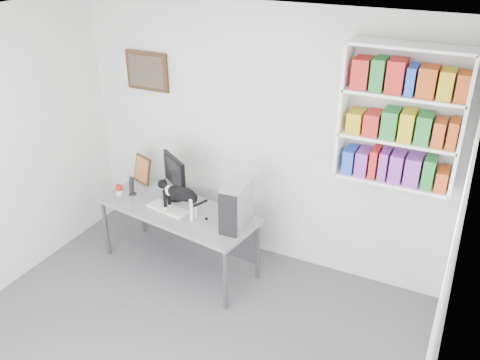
{
  "coord_description": "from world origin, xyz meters",
  "views": [
    {
      "loc": [
        1.98,
        -2.42,
        3.33
      ],
      "look_at": [
        0.03,
        1.53,
        1.09
      ],
      "focal_mm": 38.0,
      "sensor_mm": 36.0,
      "label": 1
    }
  ],
  "objects_px": {
    "speaker": "(132,185)",
    "monitor": "(175,177)",
    "pc_tower": "(237,205)",
    "desk": "(179,238)",
    "cat": "(181,200)",
    "soup_can": "(119,190)",
    "leaning_print": "(143,169)",
    "keyboard": "(168,209)",
    "bookshelf": "(401,117)"
  },
  "relations": [
    {
      "from": "monitor",
      "to": "speaker",
      "type": "bearing_deg",
      "value": -129.64
    },
    {
      "from": "desk",
      "to": "cat",
      "type": "distance_m",
      "value": 0.54
    },
    {
      "from": "pc_tower",
      "to": "soup_can",
      "type": "distance_m",
      "value": 1.41
    },
    {
      "from": "pc_tower",
      "to": "soup_can",
      "type": "bearing_deg",
      "value": 175.62
    },
    {
      "from": "monitor",
      "to": "bookshelf",
      "type": "bearing_deg",
      "value": 41.41
    },
    {
      "from": "pc_tower",
      "to": "soup_can",
      "type": "xyz_separation_m",
      "value": [
        -1.4,
        -0.01,
        -0.17
      ]
    },
    {
      "from": "pc_tower",
      "to": "leaning_print",
      "type": "height_order",
      "value": "pc_tower"
    },
    {
      "from": "desk",
      "to": "pc_tower",
      "type": "height_order",
      "value": "pc_tower"
    },
    {
      "from": "monitor",
      "to": "leaning_print",
      "type": "height_order",
      "value": "monitor"
    },
    {
      "from": "keyboard",
      "to": "soup_can",
      "type": "height_order",
      "value": "soup_can"
    },
    {
      "from": "desk",
      "to": "soup_can",
      "type": "bearing_deg",
      "value": -170.56
    },
    {
      "from": "desk",
      "to": "leaning_print",
      "type": "distance_m",
      "value": 0.91
    },
    {
      "from": "monitor",
      "to": "cat",
      "type": "distance_m",
      "value": 0.38
    },
    {
      "from": "soup_can",
      "to": "pc_tower",
      "type": "bearing_deg",
      "value": 0.45
    },
    {
      "from": "desk",
      "to": "pc_tower",
      "type": "xyz_separation_m",
      "value": [
        0.69,
        -0.01,
        0.58
      ]
    },
    {
      "from": "pc_tower",
      "to": "leaning_print",
      "type": "relative_size",
      "value": 1.39
    },
    {
      "from": "bookshelf",
      "to": "cat",
      "type": "height_order",
      "value": "bookshelf"
    },
    {
      "from": "pc_tower",
      "to": "speaker",
      "type": "distance_m",
      "value": 1.29
    },
    {
      "from": "monitor",
      "to": "speaker",
      "type": "height_order",
      "value": "monitor"
    },
    {
      "from": "soup_can",
      "to": "monitor",
      "type": "bearing_deg",
      "value": 20.25
    },
    {
      "from": "bookshelf",
      "to": "desk",
      "type": "xyz_separation_m",
      "value": [
        -1.99,
        -0.52,
        -1.49
      ]
    },
    {
      "from": "cat",
      "to": "soup_can",
      "type": "bearing_deg",
      "value": -178.97
    },
    {
      "from": "monitor",
      "to": "cat",
      "type": "xyz_separation_m",
      "value": [
        0.24,
        -0.28,
        -0.08
      ]
    },
    {
      "from": "desk",
      "to": "leaning_print",
      "type": "bearing_deg",
      "value": 160.71
    },
    {
      "from": "bookshelf",
      "to": "pc_tower",
      "type": "xyz_separation_m",
      "value": [
        -1.3,
        -0.53,
        -0.91
      ]
    },
    {
      "from": "monitor",
      "to": "speaker",
      "type": "xyz_separation_m",
      "value": [
        -0.47,
        -0.15,
        -0.14
      ]
    },
    {
      "from": "bookshelf",
      "to": "desk",
      "type": "relative_size",
      "value": 0.73
    },
    {
      "from": "bookshelf",
      "to": "keyboard",
      "type": "xyz_separation_m",
      "value": [
        -2.05,
        -0.59,
        -1.12
      ]
    },
    {
      "from": "keyboard",
      "to": "speaker",
      "type": "xyz_separation_m",
      "value": [
        -0.54,
        0.12,
        0.09
      ]
    },
    {
      "from": "leaning_print",
      "to": "soup_can",
      "type": "relative_size",
      "value": 2.93
    },
    {
      "from": "pc_tower",
      "to": "cat",
      "type": "xyz_separation_m",
      "value": [
        -0.58,
        -0.08,
        -0.06
      ]
    },
    {
      "from": "desk",
      "to": "keyboard",
      "type": "distance_m",
      "value": 0.38
    },
    {
      "from": "cat",
      "to": "keyboard",
      "type": "bearing_deg",
      "value": -179.19
    },
    {
      "from": "bookshelf",
      "to": "speaker",
      "type": "relative_size",
      "value": 5.94
    },
    {
      "from": "leaning_print",
      "to": "cat",
      "type": "xyz_separation_m",
      "value": [
        0.77,
        -0.43,
        0.0
      ]
    },
    {
      "from": "speaker",
      "to": "cat",
      "type": "xyz_separation_m",
      "value": [
        0.71,
        -0.14,
        0.06
      ]
    },
    {
      "from": "monitor",
      "to": "cat",
      "type": "height_order",
      "value": "monitor"
    },
    {
      "from": "leaning_print",
      "to": "soup_can",
      "type": "distance_m",
      "value": 0.38
    },
    {
      "from": "bookshelf",
      "to": "monitor",
      "type": "height_order",
      "value": "bookshelf"
    },
    {
      "from": "speaker",
      "to": "monitor",
      "type": "bearing_deg",
      "value": 28.54
    },
    {
      "from": "leaning_print",
      "to": "speaker",
      "type": "bearing_deg",
      "value": -58.24
    },
    {
      "from": "desk",
      "to": "monitor",
      "type": "xyz_separation_m",
      "value": [
        -0.13,
        0.2,
        0.6
      ]
    },
    {
      "from": "desk",
      "to": "keyboard",
      "type": "relative_size",
      "value": 3.83
    },
    {
      "from": "keyboard",
      "to": "leaning_print",
      "type": "bearing_deg",
      "value": 153.93
    },
    {
      "from": "leaning_print",
      "to": "desk",
      "type": "bearing_deg",
      "value": -8.07
    },
    {
      "from": "bookshelf",
      "to": "soup_can",
      "type": "relative_size",
      "value": 11.25
    },
    {
      "from": "desk",
      "to": "monitor",
      "type": "distance_m",
      "value": 0.64
    },
    {
      "from": "soup_can",
      "to": "desk",
      "type": "bearing_deg",
      "value": 1.46
    },
    {
      "from": "pc_tower",
      "to": "speaker",
      "type": "bearing_deg",
      "value": 172.66
    },
    {
      "from": "leaning_print",
      "to": "monitor",
      "type": "bearing_deg",
      "value": 3.96
    }
  ]
}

